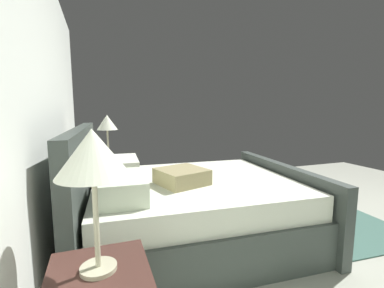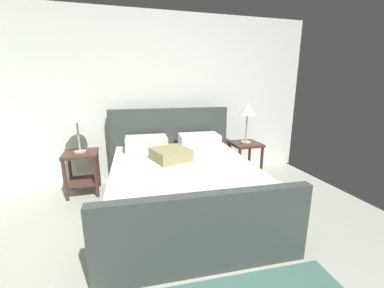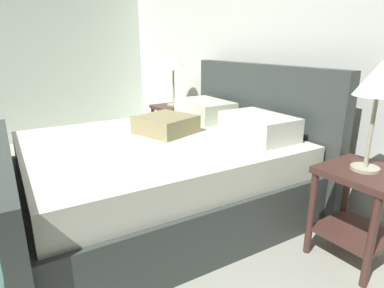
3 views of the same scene
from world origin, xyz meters
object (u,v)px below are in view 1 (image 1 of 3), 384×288
(bed, at_px, (188,207))
(nightstand_right, at_px, (109,177))
(table_lamp_right, at_px, (107,124))
(table_lamp_left, at_px, (93,157))

(bed, relative_size, nightstand_right, 3.73)
(table_lamp_right, bearing_deg, bed, -150.37)
(nightstand_right, relative_size, table_lamp_left, 0.95)
(nightstand_right, xyz_separation_m, table_lamp_left, (-2.42, 0.15, 0.71))
(bed, distance_m, nightstand_right, 1.39)
(table_lamp_right, xyz_separation_m, table_lamp_left, (-2.42, 0.15, 0.01))
(nightstand_right, height_order, table_lamp_left, table_lamp_left)
(nightstand_right, relative_size, table_lamp_right, 0.95)
(nightstand_right, height_order, table_lamp_right, table_lamp_right)
(bed, distance_m, table_lamp_left, 1.66)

